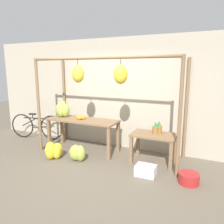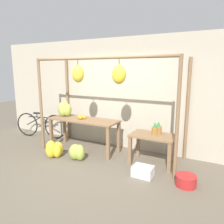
{
  "view_description": "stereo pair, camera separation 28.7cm",
  "coord_description": "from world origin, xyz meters",
  "px_view_note": "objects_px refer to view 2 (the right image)",
  "views": [
    {
      "loc": [
        2.17,
        -3.56,
        2.02
      ],
      "look_at": [
        0.12,
        0.9,
        1.06
      ],
      "focal_mm": 35.0,
      "sensor_mm": 36.0,
      "label": 1
    },
    {
      "loc": [
        2.43,
        -3.44,
        2.02
      ],
      "look_at": [
        0.12,
        0.9,
        1.06
      ],
      "focal_mm": 35.0,
      "sensor_mm": 36.0,
      "label": 2
    }
  ],
  "objects_px": {
    "banana_pile_on_table": "(65,109)",
    "blue_bucket": "(186,181)",
    "pineapple_cluster": "(157,129)",
    "fruit_crate_white": "(143,171)",
    "parked_bicycle": "(41,125)",
    "banana_pile_ground_right": "(77,152)",
    "banana_pile_ground_left": "(55,149)",
    "orange_pile": "(83,117)"
  },
  "relations": [
    {
      "from": "orange_pile",
      "to": "blue_bucket",
      "type": "xyz_separation_m",
      "value": [
        2.63,
        -0.6,
        -0.76
      ]
    },
    {
      "from": "fruit_crate_white",
      "to": "blue_bucket",
      "type": "relative_size",
      "value": 1.05
    },
    {
      "from": "fruit_crate_white",
      "to": "banana_pile_on_table",
      "type": "bearing_deg",
      "value": 164.59
    },
    {
      "from": "parked_bicycle",
      "to": "fruit_crate_white",
      "type": "bearing_deg",
      "value": -14.09
    },
    {
      "from": "pineapple_cluster",
      "to": "blue_bucket",
      "type": "relative_size",
      "value": 0.77
    },
    {
      "from": "fruit_crate_white",
      "to": "parked_bicycle",
      "type": "height_order",
      "value": "parked_bicycle"
    },
    {
      "from": "banana_pile_on_table",
      "to": "banana_pile_ground_right",
      "type": "bearing_deg",
      "value": -36.69
    },
    {
      "from": "orange_pile",
      "to": "banana_pile_ground_left",
      "type": "height_order",
      "value": "orange_pile"
    },
    {
      "from": "banana_pile_ground_right",
      "to": "banana_pile_on_table",
      "type": "bearing_deg",
      "value": 143.31
    },
    {
      "from": "pineapple_cluster",
      "to": "banana_pile_ground_right",
      "type": "height_order",
      "value": "pineapple_cluster"
    },
    {
      "from": "banana_pile_ground_right",
      "to": "blue_bucket",
      "type": "height_order",
      "value": "banana_pile_ground_right"
    },
    {
      "from": "banana_pile_on_table",
      "to": "banana_pile_ground_left",
      "type": "distance_m",
      "value": 1.15
    },
    {
      "from": "blue_bucket",
      "to": "parked_bicycle",
      "type": "distance_m",
      "value": 4.46
    },
    {
      "from": "parked_bicycle",
      "to": "orange_pile",
      "type": "bearing_deg",
      "value": -8.81
    },
    {
      "from": "pineapple_cluster",
      "to": "fruit_crate_white",
      "type": "height_order",
      "value": "pineapple_cluster"
    },
    {
      "from": "pineapple_cluster",
      "to": "banana_pile_ground_left",
      "type": "distance_m",
      "value": 2.38
    },
    {
      "from": "banana_pile_on_table",
      "to": "fruit_crate_white",
      "type": "distance_m",
      "value": 2.69
    },
    {
      "from": "blue_bucket",
      "to": "banana_pile_on_table",
      "type": "bearing_deg",
      "value": 168.67
    },
    {
      "from": "banana_pile_on_table",
      "to": "banana_pile_ground_left",
      "type": "xyz_separation_m",
      "value": [
        0.31,
        -0.76,
        -0.8
      ]
    },
    {
      "from": "pineapple_cluster",
      "to": "banana_pile_on_table",
      "type": "bearing_deg",
      "value": -179.22
    },
    {
      "from": "banana_pile_ground_left",
      "to": "fruit_crate_white",
      "type": "xyz_separation_m",
      "value": [
        2.13,
        0.09,
        -0.09
      ]
    },
    {
      "from": "pineapple_cluster",
      "to": "banana_pile_ground_left",
      "type": "height_order",
      "value": "pineapple_cluster"
    },
    {
      "from": "banana_pile_ground_left",
      "to": "orange_pile",
      "type": "bearing_deg",
      "value": 67.72
    },
    {
      "from": "pineapple_cluster",
      "to": "banana_pile_ground_right",
      "type": "relative_size",
      "value": 0.63
    },
    {
      "from": "banana_pile_ground_right",
      "to": "blue_bucket",
      "type": "xyz_separation_m",
      "value": [
        2.37,
        -0.0,
        -0.09
      ]
    },
    {
      "from": "banana_pile_ground_right",
      "to": "blue_bucket",
      "type": "relative_size",
      "value": 1.23
    },
    {
      "from": "banana_pile_on_table",
      "to": "orange_pile",
      "type": "height_order",
      "value": "banana_pile_on_table"
    },
    {
      "from": "pineapple_cluster",
      "to": "parked_bicycle",
      "type": "xyz_separation_m",
      "value": [
        -3.6,
        0.19,
        -0.4
      ]
    },
    {
      "from": "banana_pile_on_table",
      "to": "orange_pile",
      "type": "bearing_deg",
      "value": -4.37
    },
    {
      "from": "fruit_crate_white",
      "to": "banana_pile_ground_right",
      "type": "bearing_deg",
      "value": 178.97
    },
    {
      "from": "banana_pile_ground_right",
      "to": "blue_bucket",
      "type": "distance_m",
      "value": 2.37
    },
    {
      "from": "banana_pile_on_table",
      "to": "orange_pile",
      "type": "relative_size",
      "value": 1.73
    },
    {
      "from": "banana_pile_on_table",
      "to": "parked_bicycle",
      "type": "distance_m",
      "value": 1.3
    },
    {
      "from": "orange_pile",
      "to": "banana_pile_ground_right",
      "type": "relative_size",
      "value": 0.54
    },
    {
      "from": "banana_pile_on_table",
      "to": "banana_pile_ground_right",
      "type": "relative_size",
      "value": 0.94
    },
    {
      "from": "pineapple_cluster",
      "to": "blue_bucket",
      "type": "distance_m",
      "value": 1.22
    },
    {
      "from": "pineapple_cluster",
      "to": "banana_pile_ground_left",
      "type": "relative_size",
      "value": 0.61
    },
    {
      "from": "pineapple_cluster",
      "to": "parked_bicycle",
      "type": "distance_m",
      "value": 3.63
    },
    {
      "from": "fruit_crate_white",
      "to": "parked_bicycle",
      "type": "distance_m",
      "value": 3.69
    },
    {
      "from": "banana_pile_on_table",
      "to": "fruit_crate_white",
      "type": "relative_size",
      "value": 1.1
    },
    {
      "from": "banana_pile_on_table",
      "to": "blue_bucket",
      "type": "height_order",
      "value": "banana_pile_on_table"
    },
    {
      "from": "pineapple_cluster",
      "to": "banana_pile_ground_right",
      "type": "bearing_deg",
      "value": -157.16
    }
  ]
}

